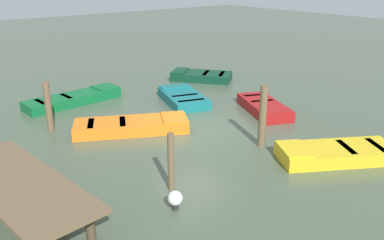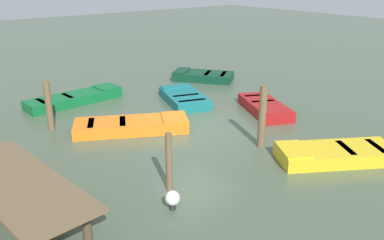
# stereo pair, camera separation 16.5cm
# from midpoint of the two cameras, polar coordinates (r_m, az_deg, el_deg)

# --- Properties ---
(ground_plane) EXTENTS (80.00, 80.00, 0.00)m
(ground_plane) POSITION_cam_midpoint_polar(r_m,az_deg,el_deg) (14.56, -0.33, -1.29)
(ground_plane) COLOR #475642
(dock_segment) EXTENTS (4.98, 2.19, 0.95)m
(dock_segment) POSITION_cam_midpoint_polar(r_m,az_deg,el_deg) (9.99, -23.58, -8.45)
(dock_segment) COLOR brown
(dock_segment) RESTS_ON ground_plane
(rowboat_yellow) EXTENTS (2.98, 3.70, 0.46)m
(rowboat_yellow) POSITION_cam_midpoint_polar(r_m,az_deg,el_deg) (12.91, 19.23, -4.37)
(rowboat_yellow) COLOR gold
(rowboat_yellow) RESTS_ON ground_plane
(rowboat_orange) EXTENTS (3.03, 4.08, 0.46)m
(rowboat_orange) POSITION_cam_midpoint_polar(r_m,az_deg,el_deg) (14.47, -8.70, -0.77)
(rowboat_orange) COLOR orange
(rowboat_orange) RESTS_ON ground_plane
(rowboat_dark_green) EXTENTS (3.27, 2.97, 0.46)m
(rowboat_dark_green) POSITION_cam_midpoint_polar(r_m,az_deg,el_deg) (21.15, 1.06, 6.21)
(rowboat_dark_green) COLOR #0C3823
(rowboat_dark_green) RESTS_ON ground_plane
(rowboat_red) EXTENTS (3.21, 2.36, 0.46)m
(rowboat_red) POSITION_cam_midpoint_polar(r_m,az_deg,el_deg) (16.50, 9.82, 1.83)
(rowboat_red) COLOR maroon
(rowboat_red) RESTS_ON ground_plane
(rowboat_green) EXTENTS (1.45, 4.17, 0.46)m
(rowboat_green) POSITION_cam_midpoint_polar(r_m,az_deg,el_deg) (18.07, -16.47, 2.90)
(rowboat_green) COLOR #0F602D
(rowboat_green) RESTS_ON ground_plane
(rowboat_teal) EXTENTS (3.13, 2.28, 0.46)m
(rowboat_teal) POSITION_cam_midpoint_polar(r_m,az_deg,el_deg) (17.46, -1.54, 3.15)
(rowboat_teal) COLOR #14666B
(rowboat_teal) RESTS_ON ground_plane
(mooring_piling_near_right) EXTENTS (0.17, 0.17, 1.57)m
(mooring_piling_near_right) POSITION_cam_midpoint_polar(r_m,az_deg,el_deg) (10.37, -3.44, -5.89)
(mooring_piling_near_right) COLOR brown
(mooring_piling_near_right) RESTS_ON ground_plane
(mooring_piling_far_right) EXTENTS (0.24, 0.24, 2.02)m
(mooring_piling_far_right) POSITION_cam_midpoint_polar(r_m,az_deg,el_deg) (13.01, 9.52, 0.50)
(mooring_piling_far_right) COLOR brown
(mooring_piling_far_right) RESTS_ON ground_plane
(mooring_piling_center) EXTENTS (0.23, 0.23, 1.77)m
(mooring_piling_center) POSITION_cam_midpoint_polar(r_m,az_deg,el_deg) (15.06, -19.81, 1.79)
(mooring_piling_center) COLOR brown
(mooring_piling_center) RESTS_ON ground_plane
(marker_buoy) EXTENTS (0.36, 0.36, 0.48)m
(marker_buoy) POSITION_cam_midpoint_polar(r_m,az_deg,el_deg) (9.77, -2.87, -10.97)
(marker_buoy) COLOR #262626
(marker_buoy) RESTS_ON ground_plane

